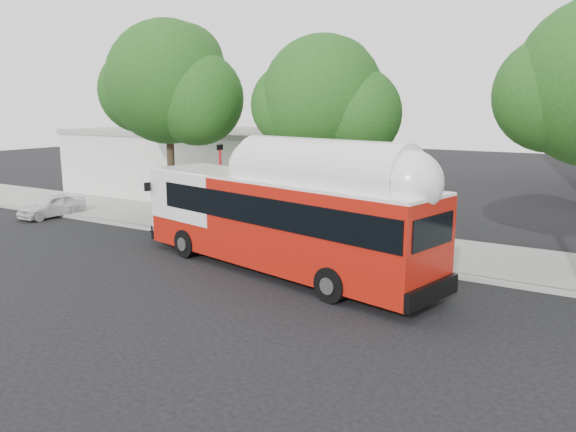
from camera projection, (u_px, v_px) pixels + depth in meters
name	position (u px, v px, depth m)	size (l,w,h in m)	color
ground	(262.00, 283.00, 18.53)	(120.00, 120.00, 0.00)	black
sidewalk	(347.00, 241.00, 23.96)	(60.00, 5.00, 0.15)	gray
curb_strip	(318.00, 255.00, 21.78)	(60.00, 0.30, 0.15)	gray
red_curb_segment	(255.00, 245.00, 23.31)	(10.00, 0.32, 0.16)	maroon
street_tree_left	(176.00, 87.00, 26.26)	(6.67, 5.80, 9.74)	#2D2116
street_tree_mid	(332.00, 102.00, 22.76)	(5.75, 5.00, 8.62)	#2D2116
low_commercial_bldg	(204.00, 161.00, 36.99)	(16.20, 10.20, 4.25)	silver
transit_bus	(281.00, 222.00, 19.46)	(13.05, 5.19, 3.81)	#AC160B
parked_car	(52.00, 206.00, 29.42)	(3.50, 1.41, 1.19)	silver
signal_pole	(221.00, 190.00, 24.76)	(0.12, 0.39, 4.09)	red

